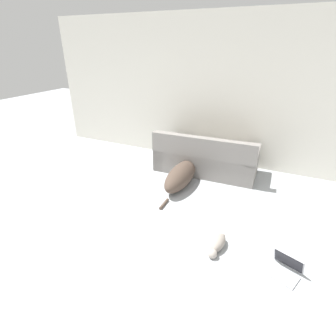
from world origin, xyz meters
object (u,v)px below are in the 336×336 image
Objects in this scene: couch at (205,159)px; cat at (217,244)px; dog at (182,175)px; laptop_open at (286,267)px.

couch is 3.83× the size of cat.
dog reaches higher than laptop_open.
couch reaches higher than laptop_open.
cat is at bearing -161.75° from laptop_open.
dog is 3.15× the size of cat.
couch is 2.12m from cat.
cat is at bearing 109.69° from couch.
couch is at bearing 148.39° from laptop_open.
cat is at bearing -143.56° from dog.
couch is at bearing -153.80° from cat.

